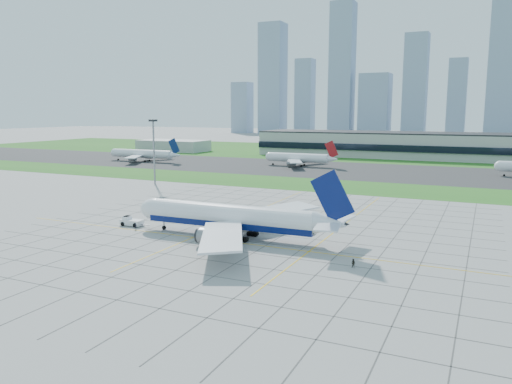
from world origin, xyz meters
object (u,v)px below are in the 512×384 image
Objects in this scene: light_mast at (154,143)px; distant_jet_0 at (143,154)px; crew_near at (135,226)px; crew_far at (353,263)px; airliner at (231,218)px; distant_jet_1 at (299,158)px; pushback_tug at (131,221)px.

light_mast reaches higher than distant_jet_0.
crew_near is 56.43m from crew_far.
light_mast is 0.55× the size of distant_jet_0.
airliner reaches higher than crew_far.
crew_near is 153.74m from distant_jet_1.
crew_far is at bearing -11.32° from pushback_tug.
airliner is 187.35m from distant_jet_0.
light_mast is 0.60× the size of distant_jet_1.
light_mast reaches higher than airliner.
light_mast is 14.83× the size of crew_far.
distant_jet_1 reaches higher than crew_near.
distant_jet_1 is (-38.28, 149.67, -0.11)m from airliner.
airliner is at bearing -74.55° from crew_near.
distant_jet_0 is at bearing 44.54° from crew_near.
pushback_tug is 60.85m from crew_far.
crew_far is (55.94, -7.46, 0.00)m from crew_near.
airliner is 6.48× the size of pushback_tug.
light_mast is 14.91× the size of crew_near.
distant_jet_0 is (-129.43, 135.45, -0.11)m from airliner.
light_mast is at bearing 40.47° from crew_near.
pushback_tug reaches higher than crew_far.
crew_near is at bearing -57.07° from light_mast.
light_mast reaches higher than crew_far.
light_mast is 80.69m from crew_near.
light_mast is at bearing 120.47° from pushback_tug.
crew_far is at bearing -36.76° from light_mast.
crew_far is (31.15, -10.91, -3.73)m from airliner.
light_mast reaches higher than distant_jet_1.
light_mast is at bearing 161.98° from crew_far.
pushback_tug is at bearing -58.30° from light_mast.
airliner is at bearing -46.30° from distant_jet_0.
crew_near is 0.99× the size of crew_far.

